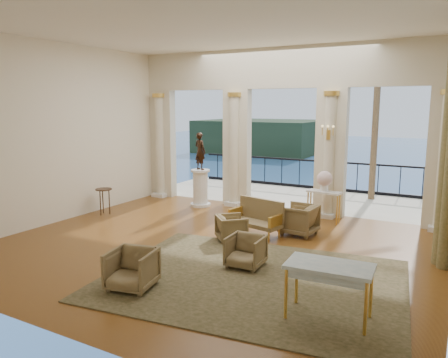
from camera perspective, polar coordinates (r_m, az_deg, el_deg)
The scene contains 21 objects.
floor at distance 9.28m, azimuth -1.63°, elevation -8.94°, with size 9.00×9.00×0.00m, color #51270D.
room_walls at distance 7.86m, azimuth -5.94°, elevation 9.01°, with size 9.00×9.00×9.00m.
arcade at distance 12.25m, azimuth 7.55°, elevation 7.82°, with size 9.00×0.56×4.50m.
terrace at distance 14.42m, azimuth 10.21°, elevation -2.54°, with size 10.00×3.60×0.10m, color #B3A993.
balustrade at distance 15.83m, azimuth 12.14°, elevation 0.18°, with size 9.00×0.06×1.03m.
palm_tree at distance 14.42m, azimuth 19.55°, elevation 13.63°, with size 2.00×2.00×4.50m.
headland at distance 85.10m, azimuth 5.06°, elevation 5.64°, with size 22.00×18.00×6.00m, color black.
sea at distance 68.30m, azimuth 24.99°, elevation 1.24°, with size 160.00×160.00×0.00m, color #1F509B.
wall_sconce at distance 11.52m, azimuth 13.45°, elevation 5.76°, with size 0.30×0.11×0.33m.
rug at distance 7.68m, azimuth 3.82°, elevation -12.97°, with size 4.95×3.85×0.02m, color #32361A.
armchair_a at distance 7.36m, azimuth -11.96°, elevation -11.24°, with size 0.70×0.66×0.73m, color #44341F.
armchair_b at distance 8.15m, azimuth 2.84°, elevation -9.22°, with size 0.64×0.60×0.65m, color #44341F.
armchair_c at distance 10.23m, azimuth 9.75°, elevation -5.05°, with size 0.75×0.70×0.77m, color #44341F.
armchair_d at distance 9.66m, azimuth 1.00°, elevation -6.25°, with size 0.61×0.57×0.63m, color #44341F.
settee at distance 10.12m, azimuth 4.41°, elevation -4.99°, with size 1.32×0.78×0.82m.
game_table at distance 6.30m, azimuth 13.62°, elevation -11.50°, with size 1.21×0.71×0.80m.
pedestal at distance 12.88m, azimuth -3.10°, elevation -1.25°, with size 0.59×0.59×1.09m.
statue at distance 12.71m, azimuth -3.14°, elevation 3.65°, with size 0.40×0.26×1.09m, color black.
console_table at distance 11.36m, azimuth 12.92°, elevation -2.23°, with size 0.88×0.43×0.81m.
urn at distance 11.28m, azimuth 13.00°, elevation -0.08°, with size 0.39×0.39×0.51m.
side_table at distance 12.29m, azimuth -15.43°, elevation -1.69°, with size 0.44×0.44×0.71m.
Camera 1 is at (4.49, -7.56, 2.97)m, focal length 35.00 mm.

